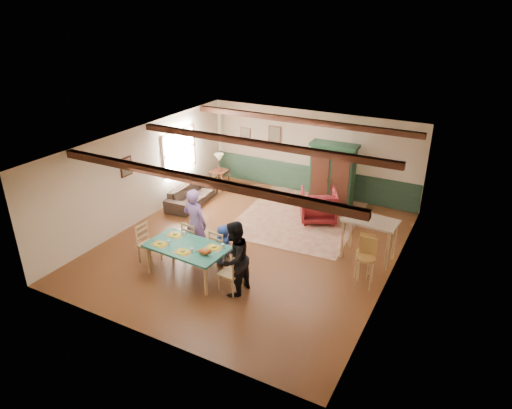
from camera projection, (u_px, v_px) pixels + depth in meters
The scene contains 35 objects.
floor at pixel (252, 245), 11.84m from camera, with size 8.00×8.00×0.00m, color #512B16.
wall_back at pixel (312, 153), 14.50m from camera, with size 7.00×0.02×2.70m, color beige.
wall_left at pixel (142, 174), 12.79m from camera, with size 0.02×8.00×2.70m, color beige.
wall_right at pixel (394, 228), 9.78m from camera, with size 0.02×8.00×2.70m, color beige.
ceiling at pixel (251, 145), 10.73m from camera, with size 7.00×8.00×0.02m, color silver.
wainscot_back at pixel (310, 180), 14.85m from camera, with size 6.95×0.03×0.90m, color #213C2D.
ceiling_beam_front at pixel (195, 179), 8.92m from camera, with size 6.95×0.16×0.16m, color #33180E.
ceiling_beam_mid at pixel (259, 144), 11.09m from camera, with size 6.95×0.16×0.16m, color #33180E.
ceiling_beam_back at pixel (301, 121), 13.17m from camera, with size 6.95×0.16×0.16m, color #33180E.
window_left at pixel (179, 151), 14.06m from camera, with size 0.06×1.60×1.30m, color white, non-canonical shape.
picture_left_wall at pixel (126, 167), 12.13m from camera, with size 0.04×0.42×0.52m, color #7A7459, non-canonical shape.
picture_back_a at pixel (275, 134), 14.85m from camera, with size 0.45×0.04×0.55m, color #7A7459, non-canonical shape.
picture_back_b at pixel (245, 134), 15.38m from camera, with size 0.38×0.04×0.48m, color #7A7459, non-canonical shape.
dining_table at pixel (188, 261), 10.38m from camera, with size 1.84×1.02×0.77m, color #216A57, non-canonical shape.
dining_chair_far_left at pixel (194, 239), 11.11m from camera, with size 0.43×0.45×0.97m, color tan, non-canonical shape.
dining_chair_far_right at pixel (221, 248), 10.72m from camera, with size 0.43×0.45×0.97m, color tan, non-canonical shape.
dining_chair_end_left at pixel (149, 244), 10.90m from camera, with size 0.43×0.45×0.97m, color tan, non-canonical shape.
dining_chair_end_right at pixel (230, 272), 9.78m from camera, with size 0.43×0.45×0.97m, color tan, non-canonical shape.
person_man at pixel (195, 223), 11.01m from camera, with size 0.64×0.42×1.77m, color #8662A8.
person_woman at pixel (234, 259), 9.58m from camera, with size 0.82×0.64×1.69m, color black.
person_child at pixel (223, 245), 10.77m from camera, with size 0.50×0.33×1.03m, color #253F95.
cat at pixel (204, 251), 9.84m from camera, with size 0.37×0.14×0.18m, color #C85923, non-canonical shape.
place_setting_near_left at pixel (160, 242), 10.27m from camera, with size 0.41×0.31×0.11m, color gold, non-canonical shape.
place_setting_near_center at pixel (183, 250), 9.95m from camera, with size 0.41×0.31×0.11m, color gold, non-canonical shape.
place_setting_far_left at pixel (175, 233), 10.67m from camera, with size 0.41×0.31×0.11m, color gold, non-canonical shape.
place_setting_far_right at pixel (214, 246), 10.13m from camera, with size 0.41×0.31×0.11m, color gold, non-canonical shape.
area_rug at pixel (299, 217), 13.30m from camera, with size 3.26×3.87×0.01m, color #C9B791.
armoire at pixel (332, 176), 13.64m from camera, with size 1.41×0.56×1.99m, color #153522.
armchair at pixel (319, 205), 12.98m from camera, with size 0.98×1.01×0.92m, color #490E15.
sofa at pixel (191, 195), 14.11m from camera, with size 1.97×0.77×0.57m, color #352821.
end_table at pixel (220, 179), 15.23m from camera, with size 0.51×0.51×0.63m, color #33180E, non-canonical shape.
table_lamp at pixel (219, 162), 14.98m from camera, with size 0.32×0.32×0.58m, color #CCBD84, non-canonical shape.
counter_table at pixel (368, 239), 11.01m from camera, with size 1.26×0.74×1.05m, color #B3A38B, non-canonical shape.
bar_stool_left at pixel (364, 257), 10.29m from camera, with size 0.36×0.40×1.02m, color #A57D40, non-canonical shape.
bar_stool_right at pixel (366, 264), 9.93m from camera, with size 0.40×0.44×1.12m, color #A57D40, non-canonical shape.
Camera 1 is at (4.98, -9.08, 5.84)m, focal length 32.00 mm.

